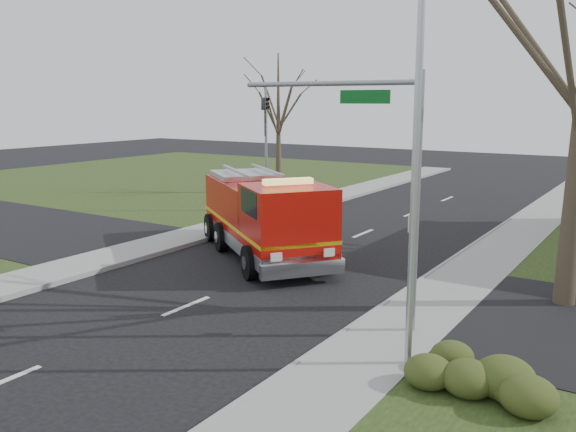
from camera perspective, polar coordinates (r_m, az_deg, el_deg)
The scene contains 9 objects.
ground at distance 18.66m, azimuth -9.48°, elevation -8.34°, with size 120.00×120.00×0.00m, color black.
sidewalk_right at distance 15.40m, azimuth 8.29°, elevation -12.22°, with size 2.40×80.00×0.15m, color gray.
sidewalk_left at distance 23.11m, azimuth -21.01°, elevation -4.98°, with size 2.40×80.00×0.15m, color gray.
hedge_corner at distance 13.49m, azimuth 17.69°, elevation -13.73°, with size 2.80×2.00×0.90m, color #313C16.
bare_tree_left at distance 39.62m, azimuth -0.91°, elevation 10.05°, with size 4.50×4.50×9.00m.
traffic_signal_mast at distance 16.02m, azimuth 7.75°, elevation 5.83°, with size 5.29×0.18×6.80m.
streetlight_pole at distance 13.45m, azimuth 11.57°, elevation 4.11°, with size 1.48×0.16×8.40m.
utility_pole_far at distance 32.95m, azimuth -2.06°, elevation 6.30°, with size 0.14×0.14×7.00m, color gray.
fire_engine at distance 23.72m, azimuth -2.16°, elevation -0.20°, with size 8.47×7.46×3.42m.
Camera 1 is at (11.97, -12.97, 6.06)m, focal length 38.00 mm.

